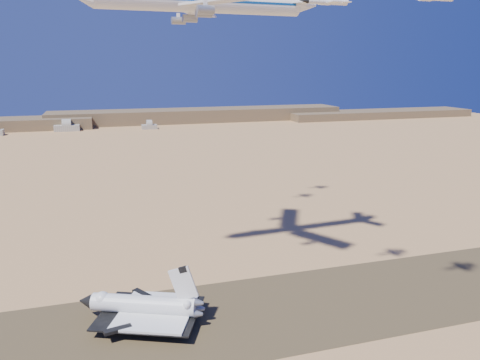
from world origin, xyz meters
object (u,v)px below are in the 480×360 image
object	(u,v)px
crew_b	(163,331)
crew_c	(164,329)
shuttle	(143,307)
chase_jet_f	(252,9)
carrier_747	(195,2)
chase_jet_e	(226,8)
chase_jet_a	(327,2)
crew_a	(170,326)

from	to	relation	value
crew_b	crew_c	bearing A→B (deg)	-31.82
shuttle	chase_jet_f	distance (m)	154.02
carrier_747	crew_c	distance (m)	106.26
chase_jet_e	chase_jet_a	bearing A→B (deg)	-99.73
shuttle	crew_c	xyz separation A→B (m)	(5.54, -7.29, -4.47)
carrier_747	crew_a	distance (m)	105.59
shuttle	crew_a	bearing A→B (deg)	-18.18
crew_a	crew_b	xyz separation A→B (m)	(-2.36, -1.95, -0.06)
crew_c	chase_jet_a	size ratio (longest dim) A/B	0.10
crew_c	chase_jet_e	size ratio (longest dim) A/B	0.11
crew_c	chase_jet_f	xyz separation A→B (m)	(61.68, 102.58, 105.10)
crew_c	chase_jet_f	world-z (taller)	chase_jet_f
chase_jet_a	chase_jet_e	size ratio (longest dim) A/B	1.08
chase_jet_e	carrier_747	bearing A→B (deg)	-127.64
crew_b	chase_jet_e	bearing A→B (deg)	-33.88
carrier_747	crew_b	world-z (taller)	carrier_747
shuttle	crew_b	distance (m)	10.79
shuttle	carrier_747	xyz separation A→B (m)	(24.47, 27.48, 94.14)
crew_a	crew_c	xyz separation A→B (m)	(-1.80, -0.74, -0.13)
chase_jet_a	chase_jet_e	distance (m)	92.28
carrier_747	shuttle	bearing A→B (deg)	-134.50
shuttle	chase_jet_a	distance (m)	105.65
crew_c	carrier_747	bearing A→B (deg)	-82.15
shuttle	chase_jet_a	size ratio (longest dim) A/B	2.66
crew_b	shuttle	bearing A→B (deg)	23.39
chase_jet_e	chase_jet_f	bearing A→B (deg)	29.85
shuttle	carrier_747	world-z (taller)	carrier_747
crew_b	chase_jet_a	world-z (taller)	chase_jet_a
shuttle	chase_jet_e	world-z (taller)	chase_jet_e
chase_jet_a	carrier_747	bearing A→B (deg)	122.47
crew_a	chase_jet_a	world-z (taller)	chase_jet_a
carrier_747	crew_b	xyz separation A→B (m)	(-19.49, -35.98, -98.54)
chase_jet_a	chase_jet_e	bearing A→B (deg)	88.86
shuttle	crew_c	bearing A→B (deg)	-29.23
shuttle	crew_b	size ratio (longest dim) A/B	23.40
shuttle	crew_c	size ratio (longest dim) A/B	25.57
shuttle	carrier_747	size ratio (longest dim) A/B	0.49
carrier_747	chase_jet_e	world-z (taller)	carrier_747
crew_b	chase_jet_f	xyz separation A→B (m)	(62.23, 103.78, 105.03)
crew_a	chase_jet_a	bearing A→B (deg)	-92.65
carrier_747	chase_jet_e	xyz separation A→B (m)	(25.16, 52.12, 4.60)
shuttle	chase_jet_a	bearing A→B (deg)	10.55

